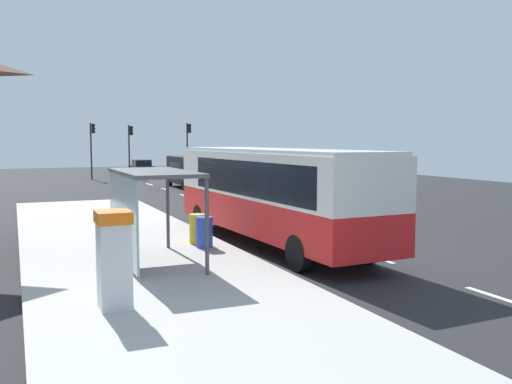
# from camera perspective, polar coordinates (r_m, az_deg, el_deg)

# --- Properties ---
(ground_plane) EXTENTS (56.00, 92.00, 0.04)m
(ground_plane) POSITION_cam_1_polar(r_m,az_deg,el_deg) (30.63, -5.06, -1.31)
(ground_plane) COLOR #262628
(sidewalk_platform) EXTENTS (6.20, 30.00, 0.18)m
(sidewalk_platform) POSITION_cam_1_polar(r_m,az_deg,el_deg) (17.52, -12.64, -6.05)
(sidewalk_platform) COLOR beige
(sidewalk_platform) RESTS_ON ground
(lane_stripe_seg_0) EXTENTS (0.16, 2.20, 0.01)m
(lane_stripe_seg_0) POSITION_cam_1_polar(r_m,az_deg,el_deg) (13.69, 23.92, -9.95)
(lane_stripe_seg_0) COLOR silver
(lane_stripe_seg_0) RESTS_ON ground
(lane_stripe_seg_1) EXTENTS (0.16, 2.20, 0.01)m
(lane_stripe_seg_1) POSITION_cam_1_polar(r_m,az_deg,el_deg) (17.36, 11.65, -6.42)
(lane_stripe_seg_1) COLOR silver
(lane_stripe_seg_1) RESTS_ON ground
(lane_stripe_seg_2) EXTENTS (0.16, 2.20, 0.01)m
(lane_stripe_seg_2) POSITION_cam_1_polar(r_m,az_deg,el_deg) (21.57, 3.99, -4.03)
(lane_stripe_seg_2) COLOR silver
(lane_stripe_seg_2) RESTS_ON ground
(lane_stripe_seg_3) EXTENTS (0.16, 2.20, 0.01)m
(lane_stripe_seg_3) POSITION_cam_1_polar(r_m,az_deg,el_deg) (26.06, -1.08, -2.40)
(lane_stripe_seg_3) COLOR silver
(lane_stripe_seg_3) RESTS_ON ground
(lane_stripe_seg_4) EXTENTS (0.16, 2.20, 0.01)m
(lane_stripe_seg_4) POSITION_cam_1_polar(r_m,az_deg,el_deg) (30.71, -4.62, -1.25)
(lane_stripe_seg_4) COLOR silver
(lane_stripe_seg_4) RESTS_ON ground
(lane_stripe_seg_5) EXTENTS (0.16, 2.20, 0.01)m
(lane_stripe_seg_5) POSITION_cam_1_polar(r_m,az_deg,el_deg) (35.45, -7.23, -0.39)
(lane_stripe_seg_5) COLOR silver
(lane_stripe_seg_5) RESTS_ON ground
(lane_stripe_seg_6) EXTENTS (0.16, 2.20, 0.01)m
(lane_stripe_seg_6) POSITION_cam_1_polar(r_m,az_deg,el_deg) (40.26, -9.21, 0.26)
(lane_stripe_seg_6) COLOR silver
(lane_stripe_seg_6) RESTS_ON ground
(lane_stripe_seg_7) EXTENTS (0.16, 2.20, 0.01)m
(lane_stripe_seg_7) POSITION_cam_1_polar(r_m,az_deg,el_deg) (45.11, -10.77, 0.77)
(lane_stripe_seg_7) COLOR silver
(lane_stripe_seg_7) RESTS_ON ground
(bus) EXTENTS (2.93, 11.10, 3.21)m
(bus) POSITION_cam_1_polar(r_m,az_deg,el_deg) (18.60, 1.63, 0.19)
(bus) COLOR red
(bus) RESTS_ON ground
(white_van) EXTENTS (2.07, 5.22, 2.30)m
(white_van) POSITION_cam_1_polar(r_m,az_deg,el_deg) (41.40, -6.87, 2.28)
(white_van) COLOR black
(white_van) RESTS_ON ground
(sedan_near) EXTENTS (1.88, 4.42, 1.52)m
(sedan_near) POSITION_cam_1_polar(r_m,az_deg,el_deg) (57.95, -11.58, 2.52)
(sedan_near) COLOR black
(sedan_near) RESTS_ON ground
(ticket_machine) EXTENTS (0.66, 0.76, 1.94)m
(ticket_machine) POSITION_cam_1_polar(r_m,az_deg,el_deg) (11.47, -14.22, -6.58)
(ticket_machine) COLOR silver
(ticket_machine) RESTS_ON sidewalk_platform
(recycling_bin_blue) EXTENTS (0.52, 0.52, 0.95)m
(recycling_bin_blue) POSITION_cam_1_polar(r_m,az_deg,el_deg) (17.50, -5.28, -4.07)
(recycling_bin_blue) COLOR blue
(recycling_bin_blue) RESTS_ON sidewalk_platform
(recycling_bin_yellow) EXTENTS (0.52, 0.52, 0.95)m
(recycling_bin_yellow) POSITION_cam_1_polar(r_m,az_deg,el_deg) (18.16, -5.97, -3.74)
(recycling_bin_yellow) COLOR yellow
(recycling_bin_yellow) RESTS_ON sidewalk_platform
(traffic_light_near_side) EXTENTS (0.49, 0.28, 5.08)m
(traffic_light_near_side) POSITION_cam_1_polar(r_m,az_deg,el_deg) (52.95, -6.90, 5.13)
(traffic_light_near_side) COLOR #2D2D2D
(traffic_light_near_side) RESTS_ON ground
(traffic_light_far_side) EXTENTS (0.49, 0.28, 5.01)m
(traffic_light_far_side) POSITION_cam_1_polar(r_m,az_deg,el_deg) (51.96, -16.32, 4.91)
(traffic_light_far_side) COLOR #2D2D2D
(traffic_light_far_side) RESTS_ON ground
(traffic_light_median) EXTENTS (0.49, 0.28, 4.86)m
(traffic_light_median) POSITION_cam_1_polar(r_m,az_deg,el_deg) (53.30, -12.68, 4.90)
(traffic_light_median) COLOR #2D2D2D
(traffic_light_median) RESTS_ON ground
(bus_shelter) EXTENTS (1.80, 4.00, 2.50)m
(bus_shelter) POSITION_cam_1_polar(r_m,az_deg,el_deg) (15.28, -11.43, -0.07)
(bus_shelter) COLOR #4C4C51
(bus_shelter) RESTS_ON sidewalk_platform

